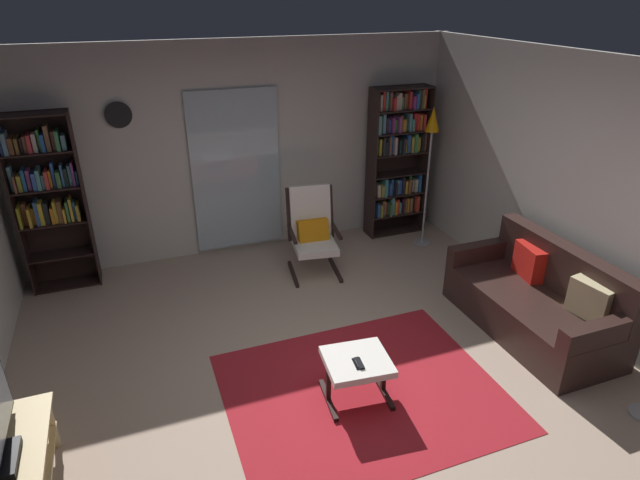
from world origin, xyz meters
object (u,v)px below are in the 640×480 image
object	(u,v)px
tv_remote	(359,363)
floor_lamp_by_shelf	(431,137)
bookshelf_near_tv	(47,192)
bookshelf_near_sofa	(397,158)
wall_clock	(118,115)
leather_sofa	(537,302)
lounge_armchair	(313,229)
cell_phone	(358,363)
ottoman	(357,366)

from	to	relation	value
tv_remote	floor_lamp_by_shelf	xyz separation A→B (m)	(2.06, 2.46, 1.04)
bookshelf_near_tv	tv_remote	bearing A→B (deg)	-51.83
bookshelf_near_tv	bookshelf_near_sofa	bearing A→B (deg)	-0.10
bookshelf_near_tv	tv_remote	distance (m)	3.85
wall_clock	leather_sofa	bearing A→B (deg)	-38.26
floor_lamp_by_shelf	leather_sofa	bearing A→B (deg)	-89.39
bookshelf_near_tv	lounge_armchair	distance (m)	2.92
cell_phone	ottoman	bearing A→B (deg)	79.29
lounge_armchair	floor_lamp_by_shelf	bearing A→B (deg)	5.77
lounge_armchair	leather_sofa	bearing A→B (deg)	-49.92
cell_phone	wall_clock	world-z (taller)	wall_clock
ottoman	cell_phone	distance (m)	0.10
tv_remote	wall_clock	world-z (taller)	wall_clock
bookshelf_near_tv	ottoman	xyz separation A→B (m)	(2.35, -2.90, -0.80)
leather_sofa	lounge_armchair	distance (m)	2.56
leather_sofa	tv_remote	world-z (taller)	leather_sofa
bookshelf_near_sofa	lounge_armchair	xyz separation A→B (m)	(-1.44, -0.66, -0.52)
cell_phone	floor_lamp_by_shelf	world-z (taller)	floor_lamp_by_shelf
floor_lamp_by_shelf	cell_phone	bearing A→B (deg)	-130.10
leather_sofa	ottoman	bearing A→B (deg)	-172.37
leather_sofa	floor_lamp_by_shelf	size ratio (longest dim) A/B	0.97
lounge_armchair	ottoman	distance (m)	2.28
leather_sofa	ottoman	world-z (taller)	leather_sofa
ottoman	floor_lamp_by_shelf	distance (m)	3.35
lounge_armchair	wall_clock	bearing A→B (deg)	155.81
bookshelf_near_tv	leather_sofa	size ratio (longest dim) A/B	1.12
floor_lamp_by_shelf	wall_clock	distance (m)	3.65
bookshelf_near_sofa	lounge_armchair	world-z (taller)	bookshelf_near_sofa
leather_sofa	tv_remote	xyz separation A→B (m)	(-2.09, -0.34, 0.09)
lounge_armchair	cell_phone	xyz separation A→B (m)	(-0.45, -2.29, -0.13)
lounge_armchair	ottoman	xyz separation A→B (m)	(-0.43, -2.23, -0.21)
bookshelf_near_sofa	cell_phone	world-z (taller)	bookshelf_near_sofa
leather_sofa	ottoman	size ratio (longest dim) A/B	3.10
leather_sofa	bookshelf_near_sofa	bearing A→B (deg)	94.47
floor_lamp_by_shelf	bookshelf_near_sofa	bearing A→B (deg)	110.04
tv_remote	cell_phone	world-z (taller)	tv_remote
bookshelf_near_sofa	leather_sofa	xyz separation A→B (m)	(0.20, -2.62, -0.74)
lounge_armchair	cell_phone	distance (m)	2.34
tv_remote	cell_phone	xyz separation A→B (m)	(-0.01, 0.00, -0.00)
lounge_armchair	wall_clock	size ratio (longest dim) A/B	3.53
bookshelf_near_sofa	floor_lamp_by_shelf	size ratio (longest dim) A/B	1.09
leather_sofa	wall_clock	distance (m)	4.81
bookshelf_near_tv	bookshelf_near_sofa	world-z (taller)	bookshelf_near_sofa
bookshelf_near_tv	tv_remote	size ratio (longest dim) A/B	13.73
leather_sofa	tv_remote	distance (m)	2.12
bookshelf_near_sofa	tv_remote	distance (m)	3.57
bookshelf_near_tv	wall_clock	xyz separation A→B (m)	(0.84, 0.20, 0.72)
leather_sofa	lounge_armchair	xyz separation A→B (m)	(-1.64, 1.95, 0.22)
tv_remote	cell_phone	size ratio (longest dim) A/B	1.03
wall_clock	bookshelf_near_tv	bearing A→B (deg)	-166.63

